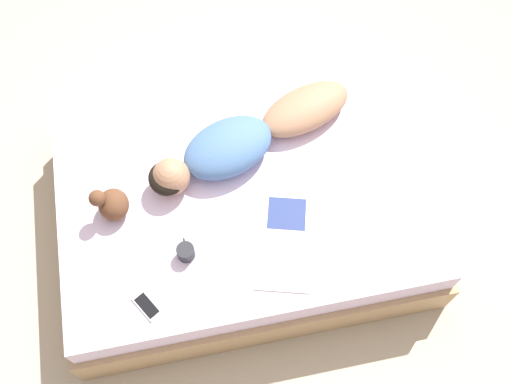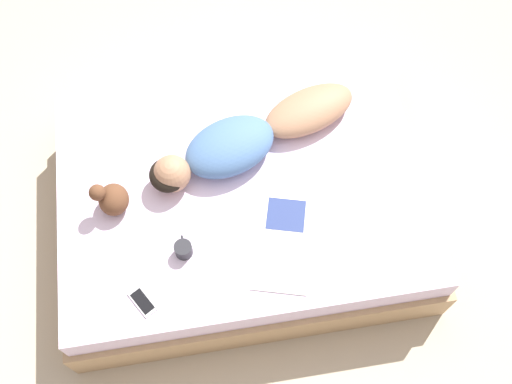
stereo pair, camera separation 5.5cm
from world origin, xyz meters
name	(u,v)px [view 2 (the right image)]	position (x,y,z in m)	size (l,w,h in m)	color
ground_plane	(243,219)	(0.00, 0.00, 0.00)	(12.00, 12.00, 0.00)	#B7A88E
bed	(243,203)	(0.00, 0.00, 0.22)	(1.51, 2.02, 0.45)	tan
person	(247,139)	(0.22, -0.06, 0.54)	(0.65, 1.24, 0.20)	#A37556
open_magazine	(284,239)	(-0.35, -0.16, 0.46)	(0.61, 0.42, 0.01)	silver
coffee_mug	(183,249)	(-0.33, 0.34, 0.49)	(0.12, 0.09, 0.08)	#232328
cell_phone	(143,302)	(-0.56, 0.57, 0.46)	(0.17, 0.14, 0.01)	silver
plush_toy	(112,199)	(-0.02, 0.68, 0.54)	(0.17, 0.18, 0.22)	brown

